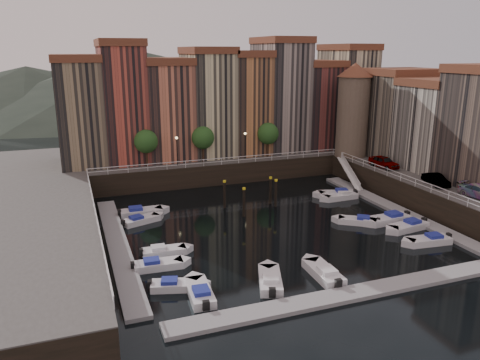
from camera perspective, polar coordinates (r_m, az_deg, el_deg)
name	(u,v)px	position (r m, az deg, el deg)	size (l,w,h in m)	color
ground	(266,223)	(52.20, 3.23, -5.25)	(200.00, 200.00, 0.00)	black
quay_far	(202,160)	(75.31, -4.62, 2.44)	(80.00, 20.00, 3.00)	black
quay_right	(476,190)	(66.16, 26.87, -1.08)	(20.00, 36.00, 3.00)	black
dock_left	(118,245)	(47.51, -14.68, -7.69)	(2.00, 28.00, 0.35)	gray
dock_right	(393,208)	(59.38, 18.16, -3.24)	(2.00, 28.00, 0.35)	gray
dock_near	(353,294)	(38.56, 13.56, -13.31)	(30.00, 2.00, 0.35)	gray
mountains	(136,85)	(156.53, -12.59, 11.29)	(145.00, 100.00, 18.00)	#2D382D
far_terrace	(226,102)	(72.34, -1.67, 9.54)	(48.70, 10.30, 17.50)	#867355
right_terrace	(441,121)	(67.50, 23.27, 6.67)	(9.30, 24.30, 14.00)	#786D5B
corner_tower	(353,109)	(71.70, 13.61, 8.45)	(5.20, 5.20, 13.80)	#6B5B4C
promenade_trees	(207,138)	(66.58, -3.99, 5.19)	(21.20, 3.20, 5.20)	black
street_lamps	(212,143)	(65.86, -3.45, 4.47)	(10.36, 0.36, 4.18)	black
railings	(250,179)	(55.31, 1.28, 0.11)	(36.08, 34.04, 0.52)	white
gangway	(350,172)	(67.92, 13.21, 0.98)	(2.78, 8.32, 3.73)	white
mooring_pilings	(254,196)	(56.25, 1.72, -1.90)	(6.35, 4.06, 3.78)	black
boat_left_0	(175,285)	(38.73, -7.93, -12.60)	(4.37, 2.62, 0.98)	silver
boat_left_1	(157,265)	(42.29, -10.07, -10.14)	(4.55, 1.91, 1.03)	silver
boat_left_2	(163,251)	(44.90, -9.35, -8.55)	(4.33, 1.78, 0.98)	silver
boat_left_3	(140,220)	(53.14, -12.07, -4.80)	(4.50, 2.90, 1.01)	silver
boat_left_4	(140,212)	(55.56, -12.05, -3.84)	(5.07, 1.88, 1.16)	silver
boat_right_0	(429,240)	(50.25, 22.09, -6.83)	(4.74, 2.16, 1.07)	silver
boat_right_1	(409,226)	(53.29, 19.88, -5.31)	(4.99, 2.36, 1.12)	silver
boat_right_2	(389,219)	(54.71, 17.75, -4.55)	(5.31, 2.11, 1.21)	silver
boat_right_3	(341,196)	(61.61, 12.21, -1.94)	(4.77, 1.88, 1.09)	silver
boat_right_4	(338,194)	(62.43, 11.83, -1.67)	(5.06, 3.09, 1.14)	silver
boat_near_0	(200,293)	(37.35, -4.90, -13.56)	(2.06, 4.85, 1.10)	silver
boat_near_1	(270,281)	(39.05, 3.70, -12.14)	(3.25, 5.01, 1.13)	silver
boat_near_2	(324,273)	(40.77, 10.21, -11.10)	(1.97, 5.05, 1.15)	silver
car_a	(384,163)	(66.44, 17.12, 2.04)	(1.86, 4.63, 1.58)	gray
car_b	(436,181)	(59.79, 22.77, -0.06)	(1.43, 4.10, 1.35)	gray
boat_extra_637	(359,221)	(53.38, 14.29, -4.85)	(4.36, 3.72, 1.02)	silver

